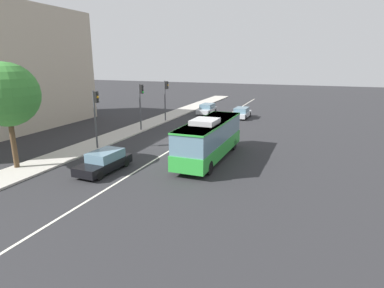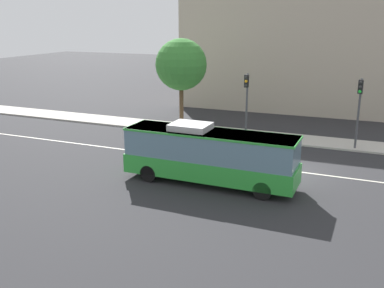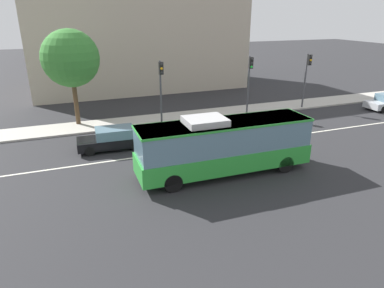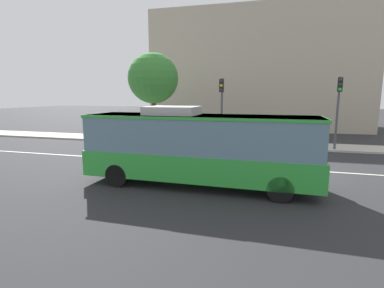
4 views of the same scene
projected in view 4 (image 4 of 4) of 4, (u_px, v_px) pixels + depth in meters
The scene contains 9 objects.
ground_plane at pixel (289, 170), 15.60m from camera, with size 160.00×160.00×0.00m, color #28282B.
sidewalk_kerb at pixel (284, 145), 22.66m from camera, with size 80.00×3.04×0.14m, color #B2ADA3.
lane_centre_line at pixel (289, 169), 15.60m from camera, with size 76.00×0.16×0.01m, color silver.
transit_bus at pixel (199, 145), 12.54m from camera, with size 10.02×2.60×3.46m.
sedan_black at pixel (144, 143), 19.94m from camera, with size 4.57×2.00×1.46m.
traffic_light_near_corner at pixel (339, 101), 20.14m from camera, with size 0.34×0.62×5.20m.
traffic_light_far_corner at pixel (222, 100), 22.05m from camera, with size 0.33×0.62×5.20m.
street_tree_kerbside_left at pixel (153, 78), 25.65m from camera, with size 4.43×4.43×7.63m.
office_block_background at pixel (258, 73), 37.21m from camera, with size 24.72×13.12×13.60m.
Camera 4 is at (-1.00, -16.00, 3.94)m, focal length 27.23 mm.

